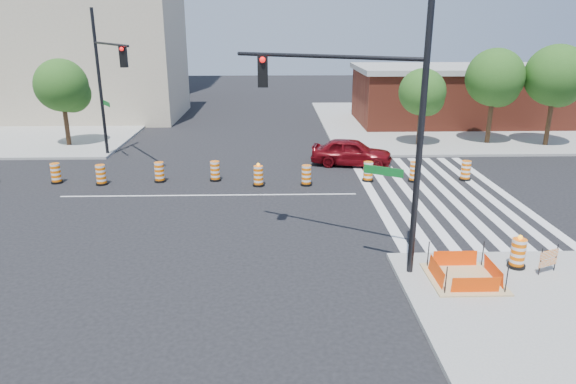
% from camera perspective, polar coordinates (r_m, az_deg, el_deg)
% --- Properties ---
extents(ground, '(120.00, 120.00, 0.00)m').
position_cam_1_polar(ground, '(24.66, -8.75, -0.36)').
color(ground, black).
rests_on(ground, ground).
extents(sidewalk_ne, '(22.00, 22.00, 0.15)m').
position_cam_1_polar(sidewalk_ne, '(44.48, 18.14, 7.33)').
color(sidewalk_ne, gray).
rests_on(sidewalk_ne, ground).
extents(sidewalk_nw, '(22.00, 22.00, 0.15)m').
position_cam_1_polar(sidewalk_nw, '(46.92, -28.51, 6.56)').
color(sidewalk_nw, gray).
rests_on(sidewalk_nw, ground).
extents(crosswalk_east, '(6.75, 13.50, 0.01)m').
position_cam_1_polar(crosswalk_east, '(25.69, 16.27, -0.12)').
color(crosswalk_east, silver).
rests_on(crosswalk_east, ground).
extents(lane_centerline, '(14.00, 0.12, 0.01)m').
position_cam_1_polar(lane_centerline, '(24.65, -8.75, -0.35)').
color(lane_centerline, silver).
rests_on(lane_centerline, ground).
extents(excavation_pit, '(2.20, 2.20, 0.90)m').
position_cam_1_polar(excavation_pit, '(17.12, 18.98, -8.96)').
color(excavation_pit, tan).
rests_on(excavation_pit, ground).
extents(brick_storefront, '(16.50, 8.50, 4.60)m').
position_cam_1_polar(brick_storefront, '(44.15, 18.43, 10.19)').
color(brick_storefront, maroon).
rests_on(brick_storefront, ground).
extents(beige_midrise, '(14.00, 10.00, 10.00)m').
position_cam_1_polar(beige_midrise, '(47.74, -20.67, 13.74)').
color(beige_midrise, tan).
rests_on(beige_midrise, ground).
extents(red_coupe, '(4.86, 2.77, 1.56)m').
position_cam_1_polar(red_coupe, '(29.66, 7.07, 4.44)').
color(red_coupe, '#62080E').
rests_on(red_coupe, ground).
extents(signal_pole_se, '(5.66, 3.42, 8.56)m').
position_cam_1_polar(signal_pole_se, '(16.17, 8.51, 9.07)').
color(signal_pole_se, black).
rests_on(signal_pole_se, ground).
extents(signal_pole_nw, '(3.49, 5.56, 8.50)m').
position_cam_1_polar(signal_pole_nw, '(31.21, -19.55, 12.48)').
color(signal_pole_nw, black).
rests_on(signal_pole_nw, ground).
extents(pit_drum, '(0.58, 0.58, 1.13)m').
position_cam_1_polar(pit_drum, '(18.41, 24.17, -6.30)').
color(pit_drum, black).
rests_on(pit_drum, ground).
extents(barricade, '(0.74, 0.35, 0.93)m').
position_cam_1_polar(barricade, '(18.41, 26.98, -6.57)').
color(barricade, '#FF6B05').
rests_on(barricade, ground).
extents(tree_north_b, '(3.37, 3.35, 5.70)m').
position_cam_1_polar(tree_north_b, '(36.49, -23.76, 10.49)').
color(tree_north_b, '#382314').
rests_on(tree_north_b, ground).
extents(tree_north_c, '(3.05, 3.00, 5.10)m').
position_cam_1_polar(tree_north_c, '(34.70, 14.72, 10.41)').
color(tree_north_c, '#382314').
rests_on(tree_north_c, ground).
extents(tree_north_d, '(3.72, 3.72, 6.32)m').
position_cam_1_polar(tree_north_d, '(36.67, 22.00, 11.40)').
color(tree_north_d, '#382314').
rests_on(tree_north_d, ground).
extents(tree_north_e, '(3.88, 3.88, 6.59)m').
position_cam_1_polar(tree_north_e, '(37.52, 27.63, 11.07)').
color(tree_north_e, '#382314').
rests_on(tree_north_e, ground).
extents(median_drum_1, '(0.60, 0.60, 1.02)m').
position_cam_1_polar(median_drum_1, '(28.70, -24.38, 1.85)').
color(median_drum_1, black).
rests_on(median_drum_1, ground).
extents(median_drum_2, '(0.60, 0.60, 1.02)m').
position_cam_1_polar(median_drum_2, '(27.54, -20.06, 1.74)').
color(median_drum_2, black).
rests_on(median_drum_2, ground).
extents(median_drum_3, '(0.60, 0.60, 1.02)m').
position_cam_1_polar(median_drum_3, '(27.18, -14.09, 2.10)').
color(median_drum_3, black).
rests_on(median_drum_3, ground).
extents(median_drum_4, '(0.60, 0.60, 1.02)m').
position_cam_1_polar(median_drum_4, '(26.82, -8.10, 2.26)').
color(median_drum_4, black).
rests_on(median_drum_4, ground).
extents(median_drum_5, '(0.60, 0.60, 1.18)m').
position_cam_1_polar(median_drum_5, '(25.72, -3.30, 1.75)').
color(median_drum_5, black).
rests_on(median_drum_5, ground).
extents(median_drum_6, '(0.60, 0.60, 1.02)m').
position_cam_1_polar(median_drum_6, '(25.80, 2.06, 1.80)').
color(median_drum_6, black).
rests_on(median_drum_6, ground).
extents(median_drum_7, '(0.60, 0.60, 1.02)m').
position_cam_1_polar(median_drum_7, '(26.78, 8.88, 2.20)').
color(median_drum_7, black).
rests_on(median_drum_7, ground).
extents(median_drum_8, '(0.60, 0.60, 1.02)m').
position_cam_1_polar(median_drum_8, '(27.21, 13.86, 2.14)').
color(median_drum_8, black).
rests_on(median_drum_8, ground).
extents(median_drum_9, '(0.60, 0.60, 1.02)m').
position_cam_1_polar(median_drum_9, '(28.19, 19.13, 2.20)').
color(median_drum_9, black).
rests_on(median_drum_9, ground).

